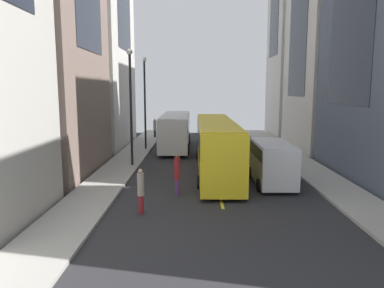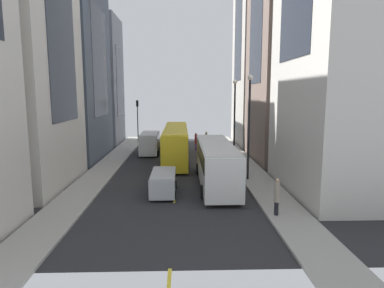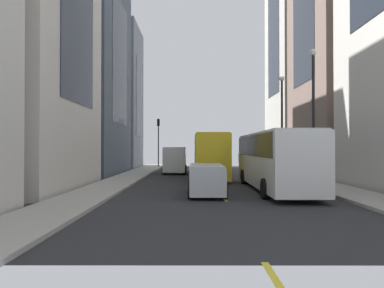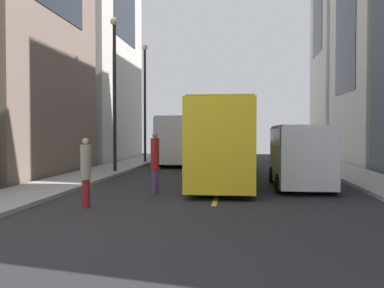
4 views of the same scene
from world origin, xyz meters
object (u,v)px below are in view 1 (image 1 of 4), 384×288
at_px(streetcar_yellow, 216,142).
at_px(delivery_van_white, 272,160).
at_px(city_bus_white, 176,128).
at_px(pedestrian_waiting_curb, 141,190).
at_px(car_silver_0, 216,136).
at_px(pedestrian_walking_far, 177,173).
at_px(pedestrian_crossing_near, 155,127).

xyz_separation_m(streetcar_yellow, delivery_van_white, (3.18, -3.50, -0.61)).
xyz_separation_m(city_bus_white, pedestrian_waiting_curb, (-0.63, -19.19, -0.87)).
bearing_deg(car_silver_0, pedestrian_walking_far, -99.74).
relative_size(city_bus_white, pedestrian_waiting_curb, 5.41).
distance_m(delivery_van_white, pedestrian_crossing_near, 23.03).
height_order(delivery_van_white, car_silver_0, delivery_van_white).
bearing_deg(car_silver_0, streetcar_yellow, -93.24).
xyz_separation_m(city_bus_white, pedestrian_walking_far, (0.90, -16.16, -0.79)).
relative_size(city_bus_white, car_silver_0, 2.70).
bearing_deg(pedestrian_crossing_near, streetcar_yellow, 17.10).
height_order(streetcar_yellow, car_silver_0, streetcar_yellow).
xyz_separation_m(delivery_van_white, pedestrian_crossing_near, (-9.37, 21.04, -0.19)).
height_order(delivery_van_white, pedestrian_waiting_curb, delivery_van_white).
height_order(pedestrian_waiting_curb, pedestrian_walking_far, pedestrian_walking_far).
bearing_deg(city_bus_white, pedestrian_crossing_near, 111.45).
height_order(streetcar_yellow, pedestrian_waiting_curb, streetcar_yellow).
height_order(streetcar_yellow, delivery_van_white, streetcar_yellow).
height_order(streetcar_yellow, pedestrian_crossing_near, streetcar_yellow).
bearing_deg(streetcar_yellow, car_silver_0, 86.76).
distance_m(city_bus_white, streetcar_yellow, 10.84).
xyz_separation_m(city_bus_white, car_silver_0, (4.07, 2.26, -1.07)).
bearing_deg(pedestrian_waiting_curb, pedestrian_walking_far, -169.51).
bearing_deg(car_silver_0, city_bus_white, -150.90).
bearing_deg(streetcar_yellow, pedestrian_walking_far, -112.70).
relative_size(pedestrian_crossing_near, pedestrian_walking_far, 0.97).
xyz_separation_m(delivery_van_white, pedestrian_waiting_curb, (-7.17, -5.39, -0.37)).
relative_size(city_bus_white, delivery_van_white, 2.23).
bearing_deg(pedestrian_walking_far, car_silver_0, -128.23).
bearing_deg(streetcar_yellow, pedestrian_waiting_curb, -114.18).
relative_size(car_silver_0, pedestrian_waiting_curb, 2.00).
bearing_deg(city_bus_white, streetcar_yellow, -71.96).
xyz_separation_m(city_bus_white, delivery_van_white, (6.53, -13.80, -0.50)).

